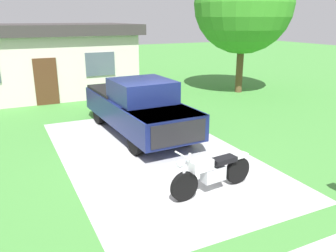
% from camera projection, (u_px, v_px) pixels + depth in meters
% --- Properties ---
extents(ground_plane, '(80.00, 80.00, 0.00)m').
position_uv_depth(ground_plane, '(152.00, 154.00, 10.13)').
color(ground_plane, '#458A3B').
extents(driveway_pad, '(4.99, 8.74, 0.01)m').
position_uv_depth(driveway_pad, '(152.00, 154.00, 10.13)').
color(driveway_pad, '#B2B2B2').
rests_on(driveway_pad, ground).
extents(motorcycle, '(2.21, 0.70, 1.09)m').
position_uv_depth(motorcycle, '(212.00, 172.00, 7.80)').
color(motorcycle, black).
rests_on(motorcycle, ground).
extents(pickup_truck, '(2.21, 5.70, 1.90)m').
position_uv_depth(pickup_truck, '(137.00, 106.00, 11.74)').
color(pickup_truck, black).
rests_on(pickup_truck, ground).
extents(shade_tree, '(4.94, 4.94, 6.94)m').
position_uv_depth(shade_tree, '(244.00, 4.00, 17.20)').
color(shade_tree, brown).
rests_on(shade_tree, ground).
extents(neighbor_house, '(9.60, 5.60, 3.50)m').
position_uv_depth(neighbor_house, '(38.00, 59.00, 17.48)').
color(neighbor_house, beige).
rests_on(neighbor_house, ground).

